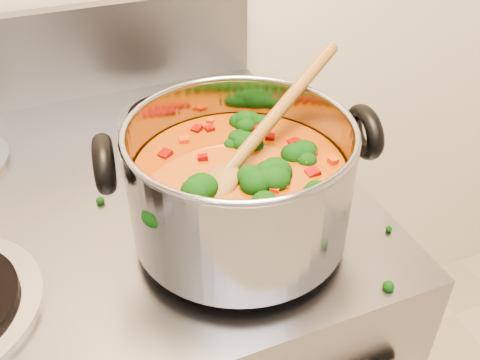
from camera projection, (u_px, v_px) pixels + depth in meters
name	position (u px, v px, depth m)	size (l,w,h in m)	color
stockpot	(240.00, 184.00, 0.62)	(0.32, 0.26, 0.16)	gray
wooden_spoon	(249.00, 146.00, 0.61)	(0.26, 0.17, 0.11)	brown
cooktop_crumbs	(194.00, 274.00, 0.62)	(0.22, 0.36, 0.01)	black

